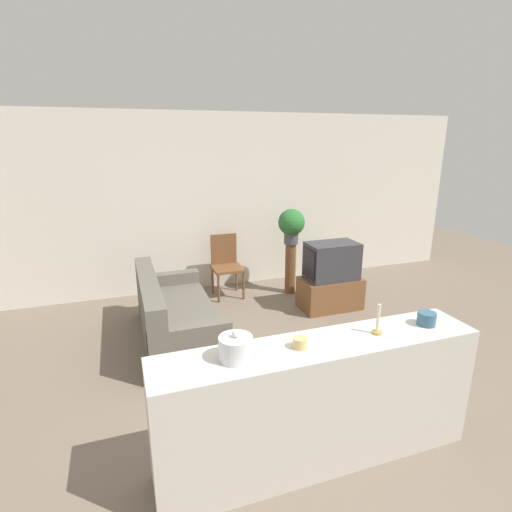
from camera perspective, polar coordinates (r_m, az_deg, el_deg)
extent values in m
plane|color=#756656|center=(3.69, 5.19, -22.39)|extent=(14.00, 14.00, 0.00)
cube|color=beige|center=(6.23, -7.60, 7.42)|extent=(9.00, 0.06, 2.70)
cube|color=#605B51|center=(4.86, -10.98, -9.50)|extent=(0.82, 1.81, 0.42)
cube|color=#605B51|center=(4.67, -15.00, -5.43)|extent=(0.20, 1.81, 0.39)
cube|color=#605B51|center=(4.10, -9.27, -13.36)|extent=(0.82, 0.16, 0.58)
cube|color=#605B51|center=(5.58, -12.29, -5.22)|extent=(0.82, 0.16, 0.58)
cube|color=brown|center=(5.73, 10.53, -5.24)|extent=(0.84, 0.48, 0.44)
cube|color=#333338|center=(5.58, 10.78, -0.70)|extent=(0.69, 0.43, 0.51)
cube|color=black|center=(5.42, 7.57, -1.06)|extent=(0.02, 0.35, 0.40)
cube|color=brown|center=(5.98, -4.10, -1.77)|extent=(0.44, 0.44, 0.04)
cube|color=brown|center=(6.10, -4.64, 1.03)|extent=(0.40, 0.04, 0.46)
cylinder|color=brown|center=(5.84, -5.36, -4.67)|extent=(0.04, 0.04, 0.43)
cylinder|color=brown|center=(5.94, -1.80, -4.26)|extent=(0.04, 0.04, 0.43)
cylinder|color=brown|center=(6.19, -6.22, -3.47)|extent=(0.04, 0.04, 0.43)
cylinder|color=brown|center=(6.28, -2.84, -3.10)|extent=(0.04, 0.04, 0.43)
cylinder|color=brown|center=(6.16, 4.93, -1.76)|extent=(0.16, 0.16, 0.78)
cylinder|color=#4C4C51|center=(6.03, 5.04, 2.50)|extent=(0.21, 0.21, 0.16)
sphere|color=#2D7033|center=(5.98, 5.09, 4.83)|extent=(0.40, 0.40, 0.40)
cube|color=beige|center=(3.10, 8.89, -20.05)|extent=(2.36, 0.44, 0.96)
cylinder|color=silver|center=(2.59, -2.91, -13.02)|extent=(0.22, 0.22, 0.16)
sphere|color=silver|center=(2.54, -2.94, -11.02)|extent=(0.05, 0.05, 0.05)
cylinder|color=tan|center=(2.75, 6.31, -12.20)|extent=(0.10, 0.10, 0.07)
cylinder|color=#B7933D|center=(3.06, 16.89, -10.39)|extent=(0.07, 0.07, 0.02)
cylinder|color=beige|center=(3.01, 17.07, -8.44)|extent=(0.02, 0.02, 0.21)
cylinder|color=#335B75|center=(3.30, 23.17, -8.23)|extent=(0.14, 0.14, 0.10)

